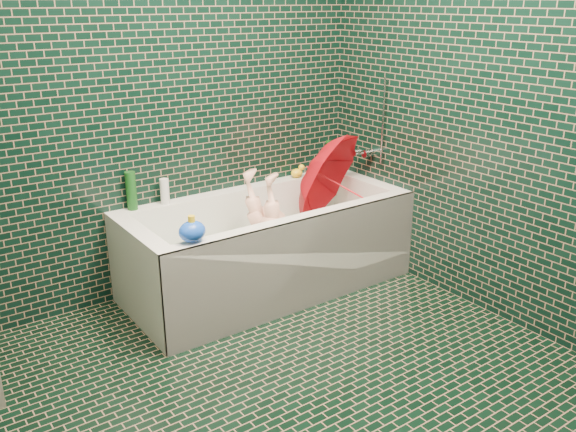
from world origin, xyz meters
TOP-DOWN VIEW (x-y plane):
  - floor at (0.00, 0.00)m, footprint 2.80×2.80m
  - wall_back at (0.00, 1.40)m, footprint 2.80×0.00m
  - wall_right at (1.30, 0.00)m, footprint 0.00×2.80m
  - bathtub at (0.45, 1.01)m, footprint 1.70×0.75m
  - bath_mat at (0.45, 1.02)m, footprint 1.35×0.47m
  - water at (0.45, 1.02)m, footprint 1.48×0.53m
  - faucet at (1.26, 1.02)m, footprint 0.18×0.19m
  - child at (0.45, 0.99)m, footprint 0.96×0.53m
  - umbrella at (0.98, 0.96)m, footprint 0.97×0.94m
  - soap_bottle_a at (1.21, 1.35)m, footprint 0.10×0.10m
  - soap_bottle_b at (1.16, 1.32)m, footprint 0.11×0.11m
  - soap_bottle_c at (1.25, 1.31)m, footprint 0.14×0.14m
  - bottle_right_tall at (1.16, 1.31)m, footprint 0.07×0.07m
  - bottle_right_pump at (1.21, 1.33)m, footprint 0.06×0.06m
  - bottle_left_tall at (-0.25, 1.36)m, footprint 0.07×0.07m
  - bottle_left_short at (-0.05, 1.34)m, footprint 0.06×0.06m
  - rubber_duck at (0.90, 1.33)m, footprint 0.11×0.09m
  - bath_toy at (-0.20, 0.71)m, footprint 0.17×0.16m

SIDE VIEW (x-z plane):
  - floor at x=0.00m, z-range 0.00..0.00m
  - bath_mat at x=0.45m, z-range 0.15..0.16m
  - bathtub at x=0.45m, z-range -0.06..0.49m
  - water at x=0.45m, z-range 0.30..0.30m
  - child at x=0.45m, z-range 0.12..0.50m
  - soap_bottle_a at x=1.21m, z-range 0.43..0.67m
  - soap_bottle_b at x=1.16m, z-range 0.45..0.65m
  - soap_bottle_c at x=1.25m, z-range 0.47..0.63m
  - umbrella at x=0.98m, z-range 0.08..1.05m
  - rubber_duck at x=0.90m, z-range 0.55..0.63m
  - bath_toy at x=-0.20m, z-range 0.54..0.68m
  - bottle_left_short at x=-0.05m, z-range 0.55..0.70m
  - bottle_right_pump at x=1.21m, z-range 0.55..0.73m
  - bottle_right_tall at x=1.16m, z-range 0.55..0.77m
  - bottle_left_tall at x=-0.25m, z-range 0.55..0.77m
  - faucet at x=1.26m, z-range 0.50..1.05m
  - wall_back at x=0.00m, z-range -0.15..2.65m
  - wall_right at x=1.30m, z-range -0.15..2.65m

